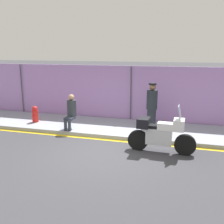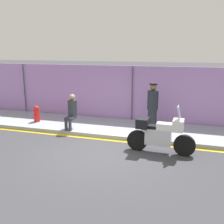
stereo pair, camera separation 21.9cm
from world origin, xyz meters
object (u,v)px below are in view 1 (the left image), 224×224
at_px(person_seated_on_curb, 71,110).
at_px(fire_hydrant, 35,114).
at_px(motorcycle, 161,133).
at_px(officer_standing, 152,105).

distance_m(person_seated_on_curb, fire_hydrant, 1.96).
relative_size(motorcycle, fire_hydrant, 3.09).
height_order(motorcycle, officer_standing, officer_standing).
bearing_deg(officer_standing, person_seated_on_curb, -162.22).
height_order(officer_standing, fire_hydrant, officer_standing).
xyz_separation_m(motorcycle, person_seated_on_curb, (-3.57, 1.22, 0.26)).
distance_m(officer_standing, person_seated_on_curb, 3.16).
bearing_deg(fire_hydrant, officer_standing, 6.19).
bearing_deg(motorcycle, fire_hydrant, 164.72).
bearing_deg(officer_standing, motorcycle, -75.47).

